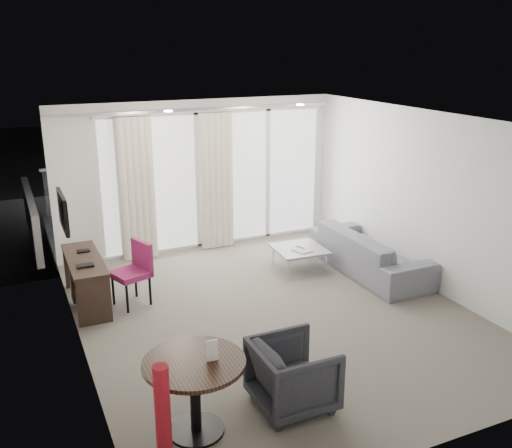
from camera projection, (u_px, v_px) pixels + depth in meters
name	position (u px, v px, depth m)	size (l,w,h in m)	color
floor	(274.00, 313.00, 7.73)	(5.00, 6.00, 0.00)	#635D51
ceiling	(276.00, 120.00, 6.94)	(5.00, 6.00, 0.00)	white
wall_left	(74.00, 250.00, 6.36)	(0.00, 6.00, 2.60)	silver
wall_right	(429.00, 201.00, 8.32)	(0.00, 6.00, 2.60)	silver
wall_front	(434.00, 321.00, 4.73)	(5.00, 0.00, 2.60)	silver
window_panel	(216.00, 179.00, 10.08)	(4.00, 0.02, 2.38)	white
window_frame	(216.00, 179.00, 10.06)	(4.10, 0.06, 2.44)	white
curtain_left	(137.00, 190.00, 9.36)	(0.60, 0.20, 2.38)	beige
curtain_right	(217.00, 181.00, 9.91)	(0.60, 0.20, 2.38)	beige
curtain_track	(201.00, 109.00, 9.44)	(4.80, 0.04, 0.04)	#B2B2B7
downlight_a	(168.00, 111.00, 7.98)	(0.12, 0.12, 0.02)	#FFE0B2
downlight_b	(300.00, 105.00, 8.80)	(0.12, 0.12, 0.02)	#FFE0B2
desk	(86.00, 281.00, 7.92)	(0.45, 1.45, 0.68)	black
tv	(63.00, 212.00, 7.62)	(0.05, 0.80, 0.50)	black
desk_chair	(131.00, 275.00, 7.87)	(0.49, 0.46, 0.90)	#8F1E52
round_table	(195.00, 397.00, 5.27)	(0.95, 0.95, 0.76)	black
menu_card	(212.00, 364.00, 5.17)	(0.11, 0.02, 0.20)	white
red_lamp	(163.00, 423.00, 4.68)	(0.21, 0.21, 1.06)	maroon
tub_armchair	(293.00, 375.00, 5.67)	(0.75, 0.77, 0.70)	#26262C
coffee_table	(299.00, 258.00, 9.22)	(0.78, 0.78, 0.35)	gray
remote	(301.00, 248.00, 9.16)	(0.06, 0.18, 0.02)	black
magazine	(302.00, 250.00, 9.04)	(0.24, 0.30, 0.02)	gray
sofa	(369.00, 252.00, 9.05)	(2.29, 0.90, 0.67)	slate
terrace_slab	(192.00, 223.00, 11.77)	(5.60, 3.00, 0.12)	#4D4D50
rattan_chair_a	(211.00, 197.00, 11.85)	(0.59, 0.59, 0.87)	#503A1F
rattan_chair_b	(257.00, 187.00, 12.87)	(0.53, 0.53, 0.78)	#503A1F
rattan_table	(240.00, 200.00, 12.31)	(0.50, 0.50, 0.50)	#503A1F
balustrade	(171.00, 182.00, 12.86)	(5.50, 0.06, 1.05)	#B2B2B7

